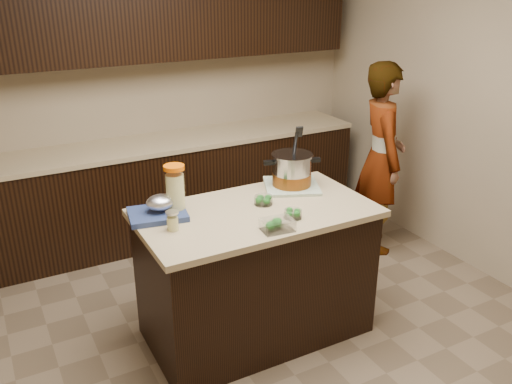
{
  "coord_description": "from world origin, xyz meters",
  "views": [
    {
      "loc": [
        -1.44,
        -2.7,
        2.26
      ],
      "look_at": [
        0.0,
        0.0,
        1.02
      ],
      "focal_mm": 38.0,
      "sensor_mm": 36.0,
      "label": 1
    }
  ],
  "objects_px": {
    "island": "(256,273)",
    "person": "(381,159)",
    "lemonade_pitcher": "(175,192)",
    "stock_pot": "(292,172)"
  },
  "relations": [
    {
      "from": "island",
      "to": "lemonade_pitcher",
      "type": "xyz_separation_m",
      "value": [
        -0.45,
        0.19,
        0.59
      ]
    },
    {
      "from": "island",
      "to": "lemonade_pitcher",
      "type": "distance_m",
      "value": 0.77
    },
    {
      "from": "person",
      "to": "lemonade_pitcher",
      "type": "bearing_deg",
      "value": 126.17
    },
    {
      "from": "lemonade_pitcher",
      "to": "stock_pot",
      "type": "bearing_deg",
      "value": 2.49
    },
    {
      "from": "island",
      "to": "person",
      "type": "xyz_separation_m",
      "value": [
        1.52,
        0.61,
        0.36
      ]
    },
    {
      "from": "island",
      "to": "lemonade_pitcher",
      "type": "bearing_deg",
      "value": 157.52
    },
    {
      "from": "lemonade_pitcher",
      "to": "person",
      "type": "xyz_separation_m",
      "value": [
        1.97,
        0.43,
        -0.23
      ]
    },
    {
      "from": "island",
      "to": "person",
      "type": "bearing_deg",
      "value": 21.92
    },
    {
      "from": "island",
      "to": "stock_pot",
      "type": "height_order",
      "value": "stock_pot"
    },
    {
      "from": "stock_pot",
      "to": "person",
      "type": "xyz_separation_m",
      "value": [
        1.13,
        0.39,
        -0.2
      ]
    }
  ]
}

